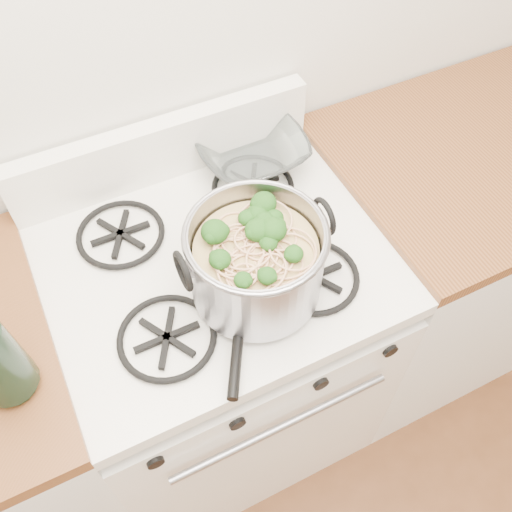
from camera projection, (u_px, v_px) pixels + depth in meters
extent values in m
cube|color=white|center=(224.00, 357.00, 1.69)|extent=(0.76, 0.65, 0.81)
cube|color=white|center=(215.00, 263.00, 1.30)|extent=(0.76, 0.65, 0.04)
cube|color=black|center=(273.00, 451.00, 1.51)|extent=(0.58, 0.02, 0.46)
cube|color=black|center=(214.00, 255.00, 1.28)|extent=(0.60, 0.56, 0.02)
cylinder|color=black|center=(154.00, 458.00, 1.14)|extent=(0.04, 0.03, 0.04)
cylinder|color=black|center=(235.00, 420.00, 1.19)|extent=(0.04, 0.03, 0.04)
cylinder|color=black|center=(319.00, 380.00, 1.24)|extent=(0.04, 0.03, 0.04)
cylinder|color=black|center=(388.00, 347.00, 1.29)|extent=(0.04, 0.03, 0.04)
cube|color=silver|center=(52.00, 426.00, 1.52)|extent=(0.25, 0.65, 0.88)
cube|color=silver|center=(466.00, 246.00, 1.89)|extent=(1.00, 0.65, 0.88)
cylinder|color=#9998A0|center=(256.00, 261.00, 1.14)|extent=(0.27, 0.27, 0.18)
torus|color=#9998A0|center=(256.00, 234.00, 1.07)|extent=(0.28, 0.28, 0.01)
torus|color=black|center=(183.00, 271.00, 1.05)|extent=(0.01, 0.08, 0.08)
torus|color=black|center=(324.00, 217.00, 1.13)|extent=(0.01, 0.08, 0.08)
cylinder|color=#A5874E|center=(256.00, 268.00, 1.16)|extent=(0.25, 0.25, 0.14)
sphere|color=#1B4713|center=(256.00, 242.00, 1.09)|extent=(0.04, 0.04, 0.04)
sphere|color=#1B4713|center=(256.00, 242.00, 1.09)|extent=(0.04, 0.04, 0.04)
sphere|color=#1B4713|center=(256.00, 242.00, 1.09)|extent=(0.04, 0.04, 0.04)
sphere|color=#1B4713|center=(256.00, 242.00, 1.09)|extent=(0.04, 0.04, 0.04)
sphere|color=#1B4713|center=(256.00, 242.00, 1.09)|extent=(0.04, 0.04, 0.04)
sphere|color=#1B4713|center=(256.00, 242.00, 1.09)|extent=(0.04, 0.04, 0.04)
sphere|color=#1B4713|center=(256.00, 242.00, 1.09)|extent=(0.04, 0.04, 0.04)
sphere|color=#1B4713|center=(256.00, 242.00, 1.09)|extent=(0.04, 0.04, 0.04)
sphere|color=#1B4713|center=(256.00, 242.00, 1.09)|extent=(0.04, 0.04, 0.04)
sphere|color=#1B4713|center=(256.00, 242.00, 1.09)|extent=(0.04, 0.04, 0.04)
sphere|color=#1B4713|center=(256.00, 242.00, 1.09)|extent=(0.04, 0.04, 0.04)
sphere|color=#1B4713|center=(256.00, 242.00, 1.09)|extent=(0.04, 0.04, 0.04)
sphere|color=#1B4713|center=(256.00, 242.00, 1.09)|extent=(0.04, 0.04, 0.04)
imported|color=white|center=(251.00, 155.00, 1.43)|extent=(0.11, 0.11, 0.03)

